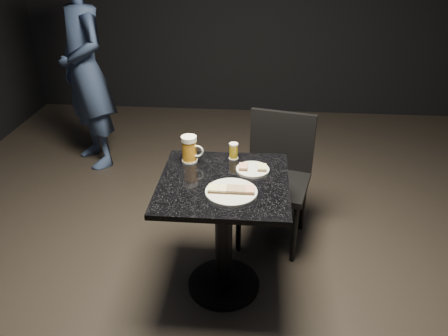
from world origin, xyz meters
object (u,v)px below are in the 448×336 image
(table, at_px, (224,218))
(chair, at_px, (277,172))
(plate_small, at_px, (253,170))
(patron, at_px, (85,70))
(beer_mug, at_px, (190,149))
(beer_tumbler, at_px, (234,151))
(plate_large, at_px, (231,192))

(table, distance_m, chair, 0.65)
(plate_small, relative_size, patron, 0.11)
(table, bearing_deg, beer_mug, 135.24)
(patron, bearing_deg, beer_mug, -3.36)
(beer_mug, distance_m, beer_tumbler, 0.26)
(chair, bearing_deg, patron, 148.65)
(beer_tumbler, xyz_separation_m, chair, (0.27, 0.30, -0.30))
(patron, xyz_separation_m, chair, (1.64, -1.00, -0.38))
(chair, bearing_deg, plate_small, -109.75)
(beer_mug, bearing_deg, plate_small, -13.06)
(patron, distance_m, table, 2.09)
(table, height_order, beer_mug, beer_mug)
(table, bearing_deg, plate_large, -67.49)
(table, xyz_separation_m, beer_mug, (-0.21, 0.21, 0.32))
(plate_large, height_order, chair, chair)
(plate_small, bearing_deg, beer_mug, 166.94)
(beer_tumbler, distance_m, chair, 0.50)
(plate_large, distance_m, table, 0.28)
(beer_tumbler, bearing_deg, plate_large, -88.01)
(beer_mug, xyz_separation_m, beer_tumbler, (0.25, 0.06, -0.03))
(plate_small, distance_m, beer_tumbler, 0.19)
(patron, relative_size, beer_mug, 11.13)
(table, relative_size, beer_mug, 4.75)
(table, bearing_deg, chair, 61.36)
(patron, distance_m, chair, 1.96)
(plate_large, distance_m, beer_tumbler, 0.39)
(plate_small, xyz_separation_m, patron, (-1.48, 1.44, 0.12))
(plate_small, distance_m, table, 0.32)
(beer_mug, height_order, chair, beer_mug)
(plate_large, bearing_deg, beer_mug, 128.52)
(beer_mug, xyz_separation_m, chair, (0.52, 0.36, -0.33))
(plate_small, height_order, beer_tumbler, beer_tumbler)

